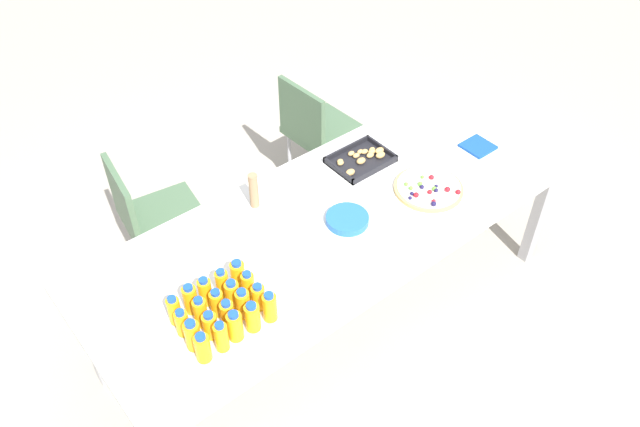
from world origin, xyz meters
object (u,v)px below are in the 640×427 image
(juice_bottle_0, at_px, (203,348))
(juice_bottle_1, at_px, (221,337))
(juice_bottle_19, at_px, (238,274))
(cardboard_tube, at_px, (254,191))
(juice_bottle_15, at_px, (174,310))
(juice_bottle_9, at_px, (258,297))
(fruit_pizza, at_px, (429,188))
(snack_tray, at_px, (362,159))
(juice_bottle_17, at_px, (205,291))
(party_table, at_px, (336,226))
(juice_bottle_16, at_px, (190,299))
(juice_bottle_4, at_px, (270,307))
(juice_bottle_6, at_px, (210,325))
(napkin_stack, at_px, (478,146))
(plate_stack, at_px, (347,219))
(juice_bottle_5, at_px, (193,335))
(juice_bottle_14, at_px, (248,285))
(juice_bottle_10, at_px, (182,323))
(juice_bottle_18, at_px, (222,283))
(chair_far_left, at_px, (150,215))
(juice_bottle_11, at_px, (201,312))
(juice_bottle_12, at_px, (217,303))
(chair_far_right, at_px, (316,128))
(juice_bottle_8, at_px, (243,304))
(juice_bottle_3, at_px, (252,317))
(juice_bottle_7, at_px, (227,314))
(juice_bottle_13, at_px, (232,294))
(juice_bottle_2, at_px, (235,326))

(juice_bottle_0, bearing_deg, juice_bottle_1, -2.96)
(juice_bottle_19, relative_size, cardboard_tube, 0.71)
(juice_bottle_15, distance_m, cardboard_tube, 0.74)
(juice_bottle_9, height_order, fruit_pizza, juice_bottle_9)
(snack_tray, bearing_deg, juice_bottle_17, -165.36)
(party_table, relative_size, juice_bottle_16, 16.73)
(party_table, bearing_deg, juice_bottle_15, -176.08)
(juice_bottle_4, distance_m, juice_bottle_6, 0.24)
(napkin_stack, bearing_deg, fruit_pizza, -170.50)
(juice_bottle_17, distance_m, plate_stack, 0.76)
(snack_tray, distance_m, cardboard_tube, 0.63)
(juice_bottle_5, relative_size, cardboard_tube, 0.80)
(juice_bottle_4, height_order, cardboard_tube, cardboard_tube)
(party_table, relative_size, juice_bottle_4, 16.83)
(juice_bottle_15, height_order, snack_tray, juice_bottle_15)
(juice_bottle_19, height_order, cardboard_tube, cardboard_tube)
(party_table, distance_m, juice_bottle_14, 0.61)
(juice_bottle_10, height_order, juice_bottle_18, juice_bottle_18)
(juice_bottle_4, xyz_separation_m, juice_bottle_19, (0.00, 0.23, -0.01))
(chair_far_left, xyz_separation_m, juice_bottle_11, (-0.22, -0.94, 0.29))
(fruit_pizza, bearing_deg, juice_bottle_14, 179.86)
(juice_bottle_12, height_order, cardboard_tube, cardboard_tube)
(chair_far_left, distance_m, juice_bottle_16, 0.93)
(juice_bottle_4, bearing_deg, juice_bottle_0, 179.42)
(chair_far_left, distance_m, juice_bottle_6, 1.07)
(juice_bottle_5, bearing_deg, juice_bottle_11, 43.09)
(juice_bottle_16, distance_m, napkin_stack, 1.74)
(juice_bottle_9, bearing_deg, juice_bottle_1, -161.19)
(juice_bottle_16, bearing_deg, chair_far_right, 33.42)
(juice_bottle_8, relative_size, juice_bottle_11, 0.98)
(party_table, height_order, juice_bottle_3, juice_bottle_3)
(juice_bottle_19, height_order, snack_tray, juice_bottle_19)
(juice_bottle_9, xyz_separation_m, juice_bottle_19, (0.00, 0.16, 0.00))
(snack_tray, bearing_deg, juice_bottle_14, -158.74)
(juice_bottle_7, distance_m, juice_bottle_19, 0.21)
(party_table, relative_size, napkin_stack, 16.39)
(juice_bottle_12, distance_m, juice_bottle_13, 0.07)
(juice_bottle_17, bearing_deg, juice_bottle_10, -153.28)
(party_table, relative_size, juice_bottle_8, 16.61)
(juice_bottle_5, relative_size, juice_bottle_9, 1.13)
(juice_bottle_2, xyz_separation_m, juice_bottle_12, (0.01, 0.14, -0.01))
(juice_bottle_4, bearing_deg, napkin_stack, 8.36)
(plate_stack, bearing_deg, party_table, 111.23)
(juice_bottle_10, height_order, cardboard_tube, cardboard_tube)
(juice_bottle_3, relative_size, juice_bottle_14, 1.02)
(juice_bottle_12, xyz_separation_m, juice_bottle_17, (-0.01, 0.08, 0.00))
(chair_far_right, relative_size, juice_bottle_14, 5.91)
(juice_bottle_8, bearing_deg, party_table, 17.31)
(juice_bottle_7, xyz_separation_m, plate_stack, (0.75, 0.15, -0.05))
(chair_far_right, height_order, juice_bottle_7, juice_bottle_7)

